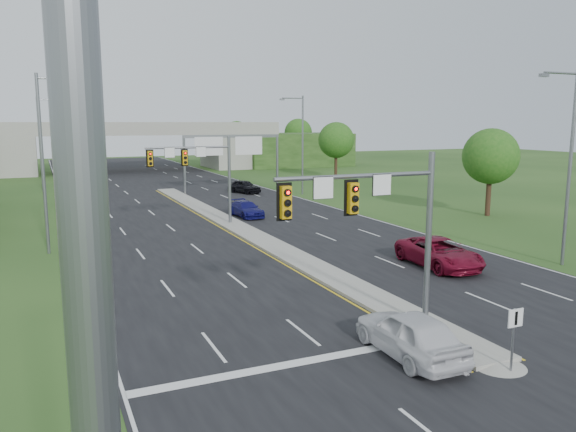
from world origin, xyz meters
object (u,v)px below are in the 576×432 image
Objects in this scene: sign_gantry at (231,147)px; car_far_b at (246,209)px; car_far_a at (439,253)px; keep_right_sign at (514,329)px; signal_mast_near at (381,215)px; signal_mast_far at (201,167)px; car_white at (410,333)px; car_far_c at (244,186)px; overpass at (128,150)px.

sign_gantry is 18.07m from car_far_b.
keep_right_sign is at bearing -116.01° from car_far_a.
signal_mast_near is at bearing -136.77° from car_far_a.
car_far_a is (-0.01, -37.46, -4.41)m from sign_gantry.
sign_gantry is at bearing 78.75° from signal_mast_near.
signal_mast_near reaches higher than car_far_a.
car_far_b is (4.68, 3.03, -4.04)m from signal_mast_far.
car_white is at bearing -102.81° from car_far_b.
car_far_b is (4.67, 30.02, -0.16)m from car_white.
car_far_c is (5.34, 15.59, 0.09)m from car_far_b.
overpass is at bearing 98.35° from car_far_a.
car_far_b is at bearing -87.34° from overpass.
keep_right_sign is 13.74m from car_far_a.
car_far_a is 36.10m from car_far_c.
car_white is at bearing -89.97° from signal_mast_far.
signal_mast_near is at bearing -91.62° from overpass.
signal_mast_near is at bearing -103.45° from car_far_b.
signal_mast_far is 1.43× the size of car_white.
signal_mast_far is 0.60× the size of sign_gantry.
overpass is at bearing 100.79° from sign_gantry.
car_white reaches higher than car_far_b.
car_far_c is at bearing -101.28° from car_white.
car_white is 46.69m from car_far_c.
signal_mast_near is at bearing -101.25° from sign_gantry.
signal_mast_near and signal_mast_far have the same top height.
signal_mast_near is 45.88m from sign_gantry.
sign_gantry is (8.95, 44.99, 0.51)m from signal_mast_near.
car_far_c is (1.08, 36.09, -0.05)m from car_far_a.
signal_mast_far is 1.20× the size of car_far_a.
signal_mast_far is at bearing 120.19° from car_far_a.
car_far_a is 20.94m from car_far_b.
car_far_c is at bearing 67.13° from car_far_b.
signal_mast_near is 12.32m from car_far_a.
sign_gantry is at bearing 93.08° from car_far_a.
car_far_a reaches higher than car_far_b.
keep_right_sign is 3.41m from car_white.
car_far_b is (2.42, 32.49, -0.83)m from keep_right_sign.
keep_right_sign is 0.38× the size of car_far_a.
sign_gantry is at bearing 65.89° from signal_mast_far.
signal_mast_far reaches higher than car_far_c.
signal_mast_far is 21.91m from sign_gantry.
car_far_c reaches higher than car_far_b.
car_far_b is (2.42, -52.04, -2.87)m from overpass.
signal_mast_far reaches higher than keep_right_sign.
car_white is (-8.93, -46.98, -4.39)m from sign_gantry.
overpass is 37.37m from car_far_c.
sign_gantry reaches higher than keep_right_sign.
signal_mast_far is 55.13m from overpass.
car_far_c is (10.01, 45.61, -0.08)m from car_white.
overpass is at bearing 81.75° from car_far_c.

